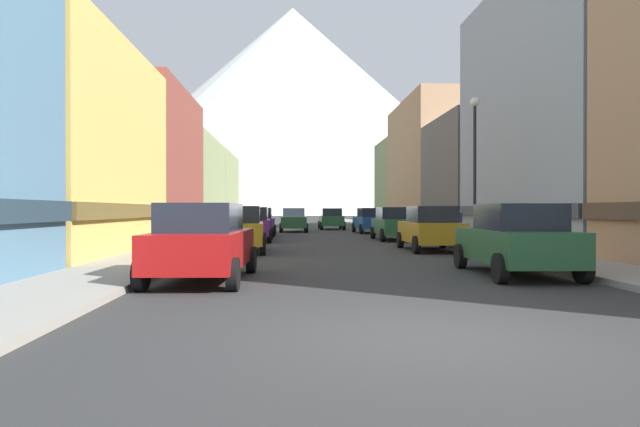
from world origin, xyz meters
TOP-DOWN VIEW (x-y plane):
  - ground_plane at (0.00, 0.00)m, footprint 400.00×400.00m
  - sidewalk_left at (-6.25, 35.00)m, footprint 2.50×100.00m
  - sidewalk_right at (6.25, 35.00)m, footprint 2.50×100.00m
  - storefront_left_2 at (-10.85, 24.21)m, footprint 7.01×10.57m
  - storefront_left_3 at (-10.53, 35.74)m, footprint 6.36×12.08m
  - storefront_left_4 at (-10.75, 48.07)m, footprint 6.81×12.30m
  - storefront_right_1 at (11.55, 16.75)m, footprint 8.40×12.95m
  - storefront_right_2 at (11.95, 28.06)m, footprint 9.19×8.89m
  - storefront_right_3 at (10.58, 39.47)m, footprint 6.45×13.86m
  - storefront_right_4 at (12.23, 50.69)m, footprint 9.76×8.53m
  - car_left_0 at (-3.80, 5.85)m, footprint 2.21×4.47m
  - car_left_1 at (-3.80, 14.64)m, footprint 2.23×4.48m
  - car_left_2 at (-3.80, 21.81)m, footprint 2.11×4.42m
  - car_left_3 at (-3.80, 27.87)m, footprint 2.08×4.41m
  - car_right_0 at (3.80, 6.60)m, footprint 2.21×4.47m
  - car_right_1 at (3.80, 15.04)m, footprint 2.10×4.42m
  - car_right_2 at (3.80, 22.97)m, footprint 2.09×4.41m
  - car_right_3 at (3.80, 32.11)m, footprint 2.23×4.47m
  - car_driving_0 at (-1.60, 34.81)m, footprint 2.06×4.40m
  - car_driving_1 at (1.60, 39.94)m, footprint 2.06×4.40m
  - potted_plant_0 at (-7.00, 17.37)m, footprint 0.52×0.52m
  - potted_plant_1 at (7.00, 15.49)m, footprint 0.53×0.53m
  - pedestrian_0 at (6.25, 19.39)m, footprint 0.36×0.36m
  - pedestrian_1 at (-6.25, 15.98)m, footprint 0.36×0.36m
  - pedestrian_2 at (-6.25, 22.44)m, footprint 0.36×0.36m
  - streetlamp_right at (5.35, 14.33)m, footprint 0.36×0.36m
  - mountain_backdrop at (-1.19, 260.00)m, footprint 209.90×209.90m

SIDE VIEW (x-z plane):
  - ground_plane at x=0.00m, z-range 0.00..0.00m
  - sidewalk_left at x=-6.25m, z-range 0.00..0.15m
  - sidewalk_right at x=6.25m, z-range 0.00..0.15m
  - potted_plant_1 at x=7.00m, z-range 0.12..0.85m
  - potted_plant_0 at x=-7.00m, z-range 0.14..0.96m
  - pedestrian_0 at x=6.25m, z-range 0.08..1.63m
  - car_left_0 at x=-3.80m, z-range 0.01..1.79m
  - car_left_1 at x=-3.80m, z-range 0.01..1.79m
  - car_left_2 at x=-3.80m, z-range 0.01..1.79m
  - car_left_3 at x=-3.80m, z-range 0.01..1.79m
  - car_right_0 at x=3.80m, z-range 0.01..1.79m
  - car_right_1 at x=3.80m, z-range 0.01..1.79m
  - car_right_2 at x=3.80m, z-range 0.01..1.79m
  - car_right_3 at x=3.80m, z-range 0.01..1.79m
  - car_driving_0 at x=-1.60m, z-range 0.01..1.79m
  - car_driving_1 at x=1.60m, z-range 0.01..1.79m
  - pedestrian_1 at x=-6.25m, z-range 0.09..1.72m
  - pedestrian_2 at x=-6.25m, z-range 0.09..1.79m
  - storefront_left_3 at x=-10.53m, z-range -0.13..6.92m
  - storefront_left_4 at x=-10.75m, z-range -0.13..6.99m
  - storefront_right_2 at x=11.95m, z-range -0.14..7.36m
  - storefront_left_2 at x=-10.85m, z-range -0.15..8.06m
  - streetlamp_right at x=5.35m, z-range 1.06..6.92m
  - storefront_right_4 at x=12.23m, z-range -0.15..8.62m
  - storefront_right_3 at x=10.58m, z-range -0.18..10.57m
  - storefront_right_1 at x=11.55m, z-range -0.18..11.62m
  - mountain_backdrop at x=-1.19m, z-range 0.00..98.28m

